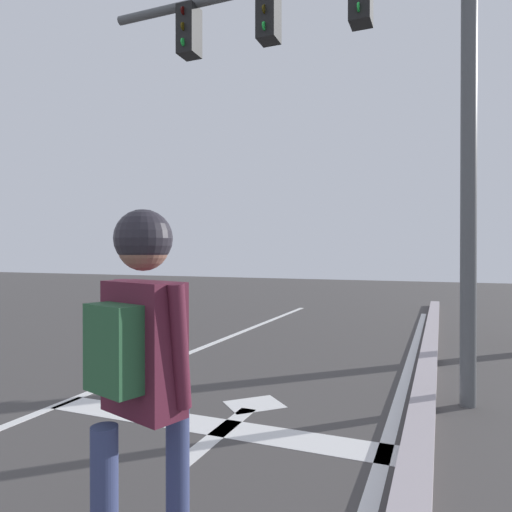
{
  "coord_description": "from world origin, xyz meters",
  "views": [
    {
      "loc": [
        3.76,
        3.31,
        1.6
      ],
      "look_at": [
        1.58,
        8.69,
        1.56
      ],
      "focal_mm": 32.14,
      "sensor_mm": 36.0,
      "label": 1
    }
  ],
  "objects": [
    {
      "name": "stop_bar",
      "position": [
        1.77,
        7.05,
        0.0
      ],
      "size": [
        3.45,
        0.4,
        0.01
      ],
      "primitive_type": "cube",
      "color": "silver",
      "rests_on": "ground"
    },
    {
      "name": "lane_arrow_stem",
      "position": [
        1.95,
        6.9,
        0.0
      ],
      "size": [
        0.16,
        1.4,
        0.01
      ],
      "primitive_type": "cube",
      "color": "silver",
      "rests_on": "ground"
    },
    {
      "name": "lane_arrow_head",
      "position": [
        1.95,
        7.75,
        0.0
      ],
      "size": [
        0.71,
        0.71,
        0.01
      ],
      "primitive_type": "cube",
      "rotation": [
        0.0,
        0.0,
        0.79
      ],
      "color": "silver",
      "rests_on": "ground"
    },
    {
      "name": "skater",
      "position": [
        2.56,
        4.95,
        1.17
      ],
      "size": [
        0.45,
        0.62,
        1.7
      ],
      "color": "navy",
      "rests_on": "skateboard"
    },
    {
      "name": "traffic_signal_mast",
      "position": [
        2.71,
        8.55,
        3.8
      ],
      "size": [
        4.52,
        0.34,
        5.25
      ],
      "color": "#515356",
      "rests_on": "ground"
    }
  ]
}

